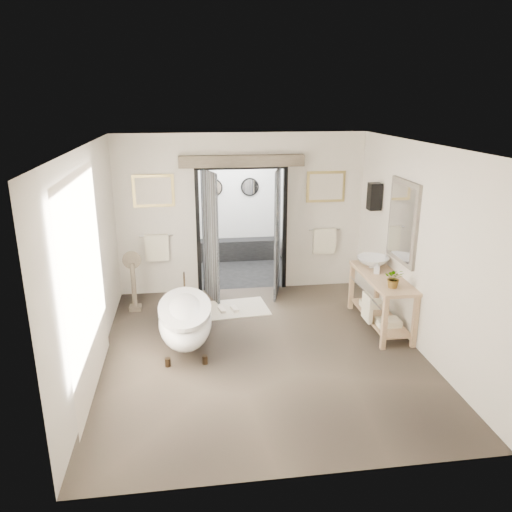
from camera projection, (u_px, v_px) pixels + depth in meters
name	position (u px, v px, depth m)	size (l,w,h in m)	color
ground_plane	(262.00, 351.00, 7.15)	(5.00, 5.00, 0.00)	brown
room_shell	(261.00, 228.00, 6.48)	(4.52, 5.02, 2.91)	beige
shower_room	(234.00, 224.00, 10.65)	(2.22, 2.01, 2.51)	black
back_wall_dressing	(243.00, 210.00, 8.86)	(3.82, 0.79, 2.52)	black
clawfoot_tub	(185.00, 319.00, 7.24)	(0.77, 1.71, 0.84)	#35281A
vanity	(380.00, 297.00, 7.79)	(0.57, 1.60, 0.85)	tan
pedestal_mirror	(134.00, 285.00, 8.43)	(0.31, 0.20, 1.05)	#6B5F4F
rug	(232.00, 309.00, 8.58)	(1.20, 0.80, 0.01)	beige
slippers	(228.00, 309.00, 8.49)	(0.36, 0.25, 0.05)	beige
basin	(373.00, 262.00, 8.05)	(0.52, 0.52, 0.18)	white
plant	(394.00, 278.00, 7.18)	(0.27, 0.23, 0.30)	gray
soap_bottle_a	(377.00, 268.00, 7.77)	(0.08, 0.08, 0.18)	gray
soap_bottle_b	(363.00, 257.00, 8.30)	(0.13, 0.13, 0.17)	gray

